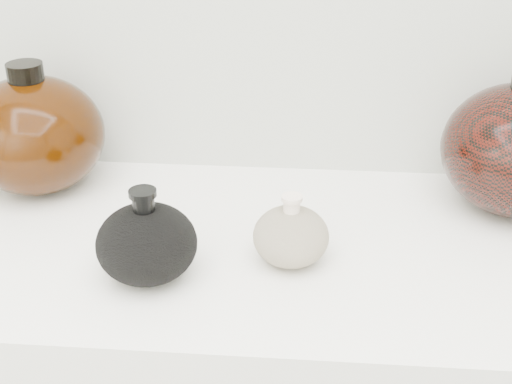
{
  "coord_description": "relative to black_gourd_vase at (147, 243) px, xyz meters",
  "views": [
    {
      "loc": [
        0.08,
        0.07,
        1.45
      ],
      "look_at": [
        0.01,
        0.92,
        1.0
      ],
      "focal_mm": 50.0,
      "sensor_mm": 36.0,
      "label": 1
    }
  ],
  "objects": [
    {
      "name": "cream_gourd_vase",
      "position": [
        0.19,
        0.05,
        -0.01
      ],
      "size": [
        0.12,
        0.12,
        0.1
      ],
      "color": "beige",
      "rests_on": "display_counter"
    },
    {
      "name": "left_round_pot",
      "position": [
        -0.23,
        0.24,
        0.04
      ],
      "size": [
        0.29,
        0.29,
        0.21
      ],
      "color": "black",
      "rests_on": "display_counter"
    },
    {
      "name": "black_gourd_vase",
      "position": [
        0.0,
        0.0,
        0.0
      ],
      "size": [
        0.15,
        0.15,
        0.13
      ],
      "color": "black",
      "rests_on": "display_counter"
    },
    {
      "name": "room",
      "position": [
        0.13,
        -0.58,
        0.35
      ],
      "size": [
        3.04,
        2.42,
        2.64
      ],
      "color": "#5F5F5F",
      "rests_on": "ground"
    }
  ]
}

